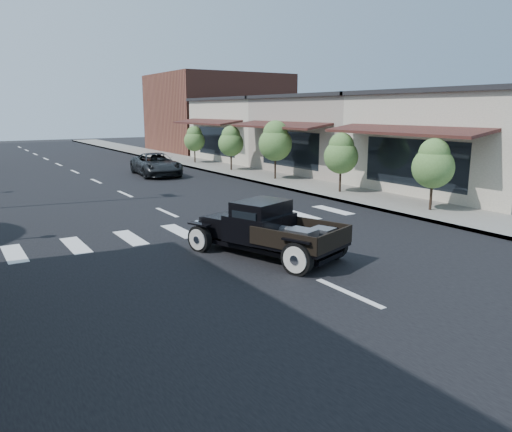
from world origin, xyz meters
TOP-DOWN VIEW (x-y plane):
  - ground at (0.00, 0.00)m, footprint 120.00×120.00m
  - road at (0.00, 15.00)m, footprint 14.00×80.00m
  - road_markings at (0.00, 10.00)m, footprint 12.00×60.00m
  - sidewalk_right at (8.50, 15.00)m, footprint 3.00×80.00m
  - storefront_near at (15.00, 4.00)m, footprint 10.00×9.00m
  - storefront_mid at (15.00, 13.00)m, footprint 10.00×9.00m
  - storefront_far at (15.00, 22.00)m, footprint 10.00×9.00m
  - far_building_right at (15.50, 32.00)m, footprint 11.00×10.00m
  - small_tree_a at (8.30, 1.64)m, footprint 1.53×1.53m
  - small_tree_b at (8.30, 6.67)m, footprint 1.54×1.54m
  - small_tree_c at (8.30, 11.92)m, footprint 1.80×1.80m
  - small_tree_d at (8.30, 16.79)m, footprint 1.57×1.57m
  - small_tree_e at (8.30, 22.06)m, footprint 1.48×1.48m
  - hotrod_pickup at (0.07, 0.25)m, footprint 3.39×4.79m
  - second_car at (3.67, 17.56)m, footprint 2.64×4.92m

SIDE VIEW (x-z plane):
  - ground at x=0.00m, z-range 0.00..0.00m
  - road_markings at x=0.00m, z-range -0.03..0.03m
  - road at x=0.00m, z-range 0.00..0.02m
  - sidewalk_right at x=8.50m, z-range 0.00..0.15m
  - second_car at x=3.67m, z-range 0.00..1.31m
  - hotrod_pickup at x=0.07m, z-range 0.00..1.51m
  - small_tree_e at x=8.30m, z-range 0.15..2.61m
  - small_tree_a at x=8.30m, z-range 0.15..2.71m
  - small_tree_b at x=8.30m, z-range 0.15..2.72m
  - small_tree_d at x=8.30m, z-range 0.15..2.76m
  - small_tree_c at x=8.30m, z-range 0.15..3.16m
  - storefront_near at x=15.00m, z-range 0.00..4.50m
  - storefront_mid at x=15.00m, z-range 0.00..4.50m
  - storefront_far at x=15.00m, z-range 0.00..4.50m
  - far_building_right at x=15.50m, z-range 0.00..7.00m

